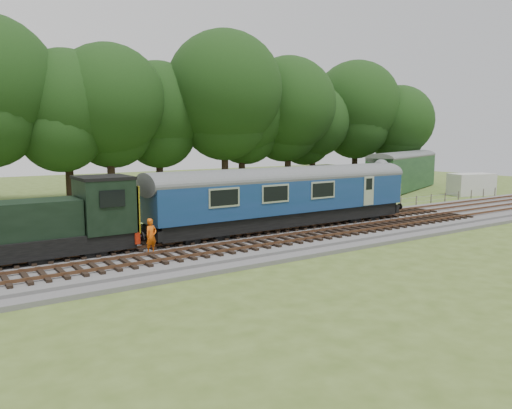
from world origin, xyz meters
TOP-DOWN VIEW (x-y plane):
  - ground at (0.00, 0.00)m, footprint 120.00×120.00m
  - ballast at (0.00, 0.00)m, footprint 70.00×7.00m
  - track_north at (0.00, 1.40)m, footprint 67.20×2.40m
  - track_south at (0.00, -1.60)m, footprint 67.20×2.40m
  - fence at (0.00, 4.50)m, footprint 64.00×0.12m
  - tree_line at (0.00, 22.00)m, footprint 70.00×8.00m
  - dmu_railcar at (3.52, 1.40)m, footprint 18.05×2.86m
  - shunter_loco at (-10.41, 1.40)m, footprint 8.91×2.60m
  - worker at (-6.03, -0.41)m, footprint 0.73×0.59m
  - parked_coach at (29.90, 14.12)m, footprint 16.49×9.26m
  - shed at (20.91, 16.39)m, footprint 4.20×4.20m
  - caravan at (32.15, 7.20)m, footprint 4.96×3.31m

SIDE VIEW (x-z plane):
  - ground at x=0.00m, z-range 0.00..0.00m
  - fence at x=0.00m, z-range -0.50..0.50m
  - tree_line at x=0.00m, z-range -9.00..9.00m
  - ballast at x=0.00m, z-range 0.00..0.35m
  - track_north at x=0.00m, z-range 0.31..0.52m
  - track_south at x=0.00m, z-range 0.31..0.52m
  - caravan at x=32.15m, z-range 0.00..2.22m
  - worker at x=-6.03m, z-range 0.35..2.08m
  - shed at x=20.91m, z-range 0.02..2.98m
  - shunter_loco at x=-10.41m, z-range 0.29..3.66m
  - parked_coach at x=29.90m, z-range 0.26..4.53m
  - dmu_railcar at x=3.52m, z-range 0.67..4.54m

